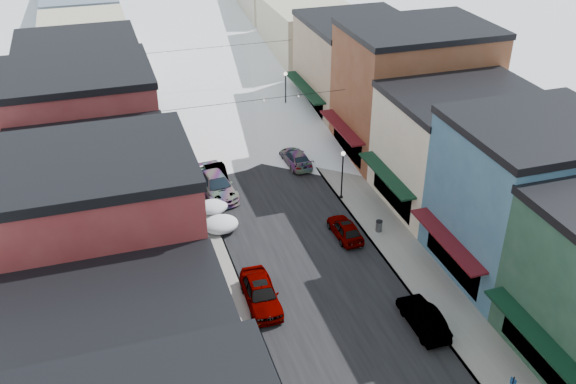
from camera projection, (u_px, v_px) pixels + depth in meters
road at (209, 88)px, 72.19m from camera, size 10.00×160.00×0.01m
sidewalk_left at (149, 94)px, 70.44m from camera, size 3.20×160.00×0.15m
sidewalk_right at (265, 81)px, 73.87m from camera, size 3.20×160.00×0.15m
curb_left at (164, 92)px, 70.84m from camera, size 0.10×160.00×0.15m
curb_right at (252, 82)px, 73.47m from camera, size 0.10×160.00×0.15m
bldg_l_brick_near at (91, 267)px, 32.92m from camera, size 12.30×8.20×12.50m
bldg_l_grayblue at (97, 211)px, 40.93m from camera, size 11.30×9.20×9.00m
bldg_l_brick_far at (75, 141)px, 47.59m from camera, size 13.30×9.20×11.00m
bldg_l_tan at (84, 97)px, 56.35m from camera, size 11.30×11.20×10.00m
bldg_r_blue at (529, 198)px, 40.83m from camera, size 11.30×9.20×10.50m
bldg_r_cream at (460, 148)px, 48.76m from camera, size 12.30×9.20×9.00m
bldg_r_brick_far at (413, 91)px, 55.68m from camera, size 13.30×9.20×11.50m
bldg_r_tan at (357, 67)px, 64.17m from camera, size 11.30×11.20×9.50m
distant_blocks at (174, 4)px, 89.14m from camera, size 34.00×55.00×8.00m
overhead_cables at (231, 71)px, 58.77m from camera, size 16.40×15.04×0.04m
car_silver_sedan at (261, 293)px, 39.56m from camera, size 2.14×4.98×1.67m
car_dark_hatch at (217, 178)px, 52.46m from camera, size 1.84×4.65×1.51m
car_silver_wagon at (217, 185)px, 51.31m from camera, size 2.94×5.90×1.65m
car_green_sedan at (423, 318)px, 37.79m from camera, size 1.53×4.34×1.43m
car_gray_suv at (345, 229)px, 46.10m from camera, size 1.67×3.99×1.35m
car_black_sedan at (296, 158)px, 55.81m from camera, size 2.09×4.64×1.32m
car_lane_silver at (187, 80)px, 72.37m from camera, size 1.73×4.23×1.43m
car_lane_white at (205, 49)px, 82.17m from camera, size 2.73×5.35×1.45m
trash_can at (379, 226)px, 46.58m from camera, size 0.50×0.50×0.85m
streetlamp_near at (342, 169)px, 49.66m from camera, size 0.34×0.34×4.07m
streetlamp_far at (286, 88)px, 63.85m from camera, size 0.38×0.38×4.53m
snow_pile_mid at (221, 224)px, 46.92m from camera, size 2.62×2.81×1.11m
snow_pile_far at (213, 206)px, 49.18m from camera, size 2.26×2.59×0.96m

